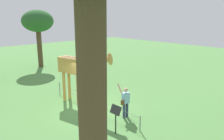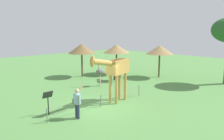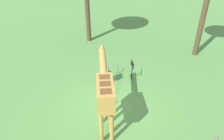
% 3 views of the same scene
% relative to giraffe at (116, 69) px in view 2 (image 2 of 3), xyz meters
% --- Properties ---
extents(ground_plane, '(60.00, 60.00, 0.00)m').
position_rel_giraffe_xyz_m(ground_plane, '(1.29, -0.03, -2.14)').
color(ground_plane, '#568E47').
extents(giraffe, '(3.69, 1.35, 3.23)m').
position_rel_giraffe_xyz_m(giraffe, '(0.00, 0.00, 0.00)').
color(giraffe, '#C69347').
rests_on(giraffe, ground_plane).
extents(visitor, '(0.63, 0.59, 1.73)m').
position_rel_giraffe_xyz_m(visitor, '(3.35, 0.62, -1.24)').
color(visitor, navy).
rests_on(visitor, ground_plane).
extents(zebra, '(1.20, 1.70, 1.66)m').
position_rel_giraffe_xyz_m(zebra, '(-4.49, -4.50, -0.97)').
color(zebra, black).
rests_on(zebra, ground_plane).
extents(ostrich, '(0.70, 0.56, 2.25)m').
position_rel_giraffe_xyz_m(ostrich, '(-2.11, -4.00, -0.96)').
color(ostrich, '#CC9E93').
rests_on(ostrich, ground_plane).
extents(shade_hut_near, '(2.63, 2.63, 3.23)m').
position_rel_giraffe_xyz_m(shade_hut_near, '(-3.36, -8.21, 0.61)').
color(shade_hut_near, brown).
rests_on(shade_hut_near, ground_plane).
extents(shade_hut_far, '(2.72, 2.72, 3.08)m').
position_rel_giraffe_xyz_m(shade_hut_far, '(-6.83, -6.93, 0.49)').
color(shade_hut_far, brown).
rests_on(shade_hut_far, ground_plane).
extents(shade_hut_aside, '(2.61, 2.61, 3.09)m').
position_rel_giraffe_xyz_m(shade_hut_aside, '(-8.69, -2.88, 0.52)').
color(shade_hut_aside, brown).
rests_on(shade_hut_aside, ground_plane).
extents(info_sign, '(0.56, 0.21, 1.32)m').
position_rel_giraffe_xyz_m(info_sign, '(4.21, -0.88, -1.19)').
color(info_sign, black).
rests_on(info_sign, ground_plane).
extents(wire_fence, '(7.05, 0.05, 0.75)m').
position_rel_giraffe_xyz_m(wire_fence, '(1.29, 0.08, -1.73)').
color(wire_fence, slate).
rests_on(wire_fence, ground_plane).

